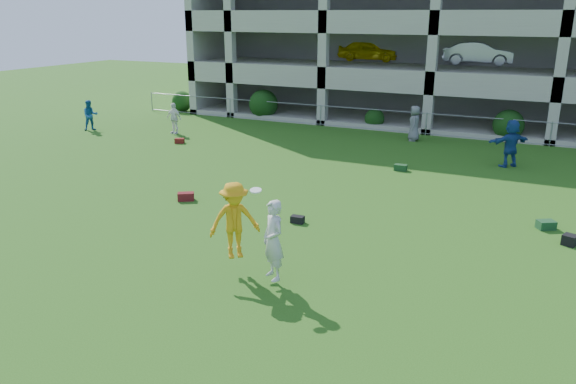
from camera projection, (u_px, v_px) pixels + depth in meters
The scene contains 15 objects.
ground at pixel (249, 285), 13.34m from camera, with size 100.00×100.00×0.00m, color #235114.
bystander_a at pixel (90, 115), 30.64m from camera, with size 0.80×0.62×1.65m, color #215B99.
bystander_b at pixel (174, 118), 29.80m from camera, with size 0.96×0.40×1.64m, color white.
bystander_c at pixel (414, 123), 28.10m from camera, with size 0.86×0.56×1.77m, color slate.
bystander_d at pixel (511, 143), 23.30m from camera, with size 1.85×0.59×2.00m, color navy.
bag_red_a at pixel (186, 197), 19.30m from camera, with size 0.55×0.30×0.28m, color #54150E.
bag_black_b at pixel (298, 219), 17.25m from camera, with size 0.40×0.25×0.22m, color black.
bag_green_c at pixel (546, 225), 16.76m from camera, with size 0.50×0.35×0.26m, color #153B19.
crate_d at pixel (570, 240), 15.59m from camera, with size 0.35×0.35×0.30m, color black.
bag_red_f at pixel (180, 141), 27.78m from camera, with size 0.45×0.28×0.24m, color #510E0E.
bag_green_g at pixel (401, 167), 22.97m from camera, with size 0.50×0.30×0.25m, color #14381E.
frisbee_contest at pixel (245, 226), 13.41m from camera, with size 2.26×1.36×2.17m.
parking_garage at pixel (463, 15), 35.30m from camera, with size 30.00×14.00×12.00m.
fence at pixel (426, 124), 29.48m from camera, with size 36.06×0.06×1.20m.
shrub_row at pixel (523, 111), 27.92m from camera, with size 34.38×2.52×3.50m.
Camera 1 is at (6.01, -10.45, 6.18)m, focal length 35.00 mm.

